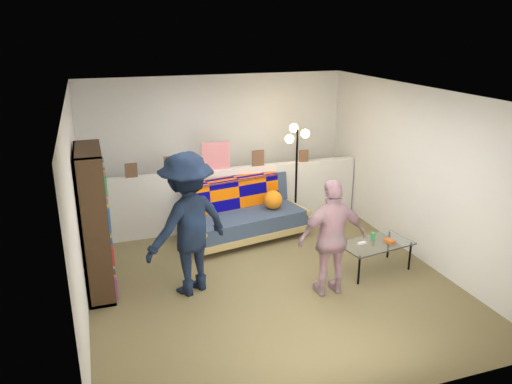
% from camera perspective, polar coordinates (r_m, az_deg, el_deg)
% --- Properties ---
extents(ground, '(5.00, 5.00, 0.00)m').
position_cam_1_polar(ground, '(6.73, 1.10, -9.54)').
color(ground, brown).
rests_on(ground, ground).
extents(room_shell, '(4.60, 5.05, 2.45)m').
position_cam_1_polar(room_shell, '(6.55, -0.20, 5.34)').
color(room_shell, silver).
rests_on(room_shell, ground).
extents(half_wall_ledge, '(4.45, 0.15, 1.00)m').
position_cam_1_polar(half_wall_ledge, '(8.11, -3.16, -0.68)').
color(half_wall_ledge, silver).
rests_on(half_wall_ledge, ground).
extents(ledge_decor, '(2.97, 0.02, 0.45)m').
position_cam_1_polar(ledge_decor, '(7.84, -4.80, 3.77)').
color(ledge_decor, brown).
rests_on(ledge_decor, half_wall_ledge).
extents(futon_sofa, '(1.99, 1.20, 0.80)m').
position_cam_1_polar(futon_sofa, '(7.74, -1.19, -2.61)').
color(futon_sofa, tan).
rests_on(futon_sofa, ground).
extents(bookshelf, '(0.31, 0.92, 1.83)m').
position_cam_1_polar(bookshelf, '(6.34, -17.91, -3.83)').
color(bookshelf, '#311E10').
rests_on(bookshelf, ground).
extents(coffee_table, '(1.03, 0.67, 0.50)m').
position_cam_1_polar(coffee_table, '(6.91, 13.53, -5.85)').
color(coffee_table, black).
rests_on(coffee_table, ground).
extents(floor_lamp, '(0.40, 0.33, 1.70)m').
position_cam_1_polar(floor_lamp, '(7.91, 4.59, 4.14)').
color(floor_lamp, black).
rests_on(floor_lamp, ground).
extents(person_left, '(1.32, 1.11, 1.78)m').
position_cam_1_polar(person_left, '(6.08, -7.81, -3.67)').
color(person_left, black).
rests_on(person_left, ground).
extents(person_right, '(0.87, 0.39, 1.47)m').
position_cam_1_polar(person_right, '(6.10, 8.71, -5.23)').
color(person_right, pink).
rests_on(person_right, ground).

